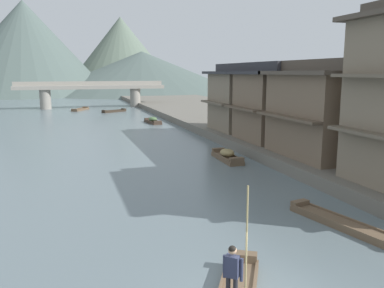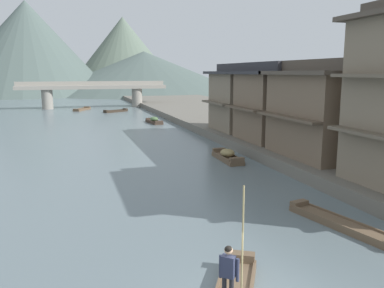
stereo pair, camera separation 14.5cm
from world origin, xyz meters
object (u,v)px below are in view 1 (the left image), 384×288
object	(u,v)px
boat_moored_far	(227,156)
house_waterfront_narrow	(242,98)
boat_moored_third	(153,121)
boat_midriver_drifting	(80,109)
house_waterfront_second	(330,109)
boatman_person	(233,270)
boat_moored_second	(343,224)
boat_moored_nearest	(114,111)
stone_bridge	(91,91)
house_waterfront_tall	(271,102)

from	to	relation	value
boat_moored_far	house_waterfront_narrow	world-z (taller)	house_waterfront_narrow
boat_moored_third	boat_moored_far	distance (m)	21.93
boat_midriver_drifting	house_waterfront_second	distance (m)	47.63
boatman_person	house_waterfront_second	bearing A→B (deg)	47.31
boat_moored_second	house_waterfront_second	xyz separation A→B (m)	(5.96, 9.19, 3.58)
boatman_person	boat_moored_nearest	distance (m)	54.79
boat_moored_third	stone_bridge	bearing A→B (deg)	103.11
boat_moored_far	house_waterfront_tall	xyz separation A→B (m)	(4.90, 2.96, 3.44)
house_waterfront_tall	house_waterfront_narrow	distance (m)	6.04
boatman_person	boat_midriver_drifting	xyz separation A→B (m)	(-1.19, 59.21, -1.42)
boat_moored_nearest	stone_bridge	world-z (taller)	stone_bridge
house_waterfront_tall	boat_moored_second	bearing A→B (deg)	-108.43
house_waterfront_second	boatman_person	bearing A→B (deg)	-132.69
boatman_person	boat_moored_second	bearing A→B (deg)	34.23
boat_midriver_drifting	house_waterfront_second	xyz separation A→B (m)	(13.92, -45.41, 3.58)
boat_moored_third	boat_midriver_drifting	distance (m)	21.36
house_waterfront_second	stone_bridge	xyz separation A→B (m)	(-11.78, 49.41, -0.77)
boat_moored_nearest	house_waterfront_narrow	distance (m)	29.78
boat_moored_second	house_waterfront_narrow	bearing A→B (deg)	75.73
boatman_person	boat_moored_third	bearing A→B (deg)	80.57
boatman_person	boat_midriver_drifting	size ratio (longest dim) A/B	0.69
boat_moored_second	stone_bridge	xyz separation A→B (m)	(-5.82, 58.61, 2.81)
boat_moored_third	house_waterfront_second	xyz separation A→B (m)	(6.21, -25.49, 3.43)
boat_moored_far	stone_bridge	size ratio (longest dim) A/B	0.15
boat_moored_third	boat_midriver_drifting	bearing A→B (deg)	111.17
stone_bridge	boat_midriver_drifting	bearing A→B (deg)	-118.11
boatman_person	house_waterfront_second	distance (m)	18.90
boatman_person	house_waterfront_tall	world-z (taller)	house_waterfront_tall
boat_midriver_drifting	house_waterfront_narrow	size ratio (longest dim) A/B	0.70
boat_moored_second	boat_midriver_drifting	world-z (taller)	same
boatman_person	stone_bridge	bearing A→B (deg)	89.14
boat_moored_nearest	boat_midriver_drifting	xyz separation A→B (m)	(-4.90, 4.56, -0.00)
house_waterfront_narrow	stone_bridge	distance (m)	38.57
boatman_person	boat_moored_third	size ratio (longest dim) A/B	0.80
boat_midriver_drifting	house_waterfront_tall	xyz separation A→B (m)	(13.20, -38.88, 3.60)
boat_moored_second	boat_moored_far	size ratio (longest dim) A/B	1.32
boat_moored_third	house_waterfront_second	distance (m)	26.46
house_waterfront_tall	stone_bridge	world-z (taller)	house_waterfront_tall
boat_moored_second	boat_moored_third	world-z (taller)	boat_moored_third
boat_moored_second	boat_midriver_drifting	size ratio (longest dim) A/B	1.17
boat_moored_second	house_waterfront_tall	xyz separation A→B (m)	(5.24, 15.72, 3.60)
boat_moored_far	house_waterfront_second	world-z (taller)	house_waterfront_second
house_waterfront_narrow	boatman_person	bearing A→B (deg)	-115.02
boat_moored_third	boat_moored_far	bearing A→B (deg)	-88.48
boat_moored_second	stone_bridge	size ratio (longest dim) A/B	0.20
boat_moored_third	house_waterfront_narrow	xyz separation A→B (m)	(5.78, -12.93, 3.45)
boatman_person	boat_moored_third	world-z (taller)	boatman_person
boat_moored_nearest	house_waterfront_narrow	size ratio (longest dim) A/B	0.63
boat_moored_third	house_waterfront_tall	bearing A→B (deg)	-73.87
boat_moored_nearest	boatman_person	bearing A→B (deg)	-93.89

